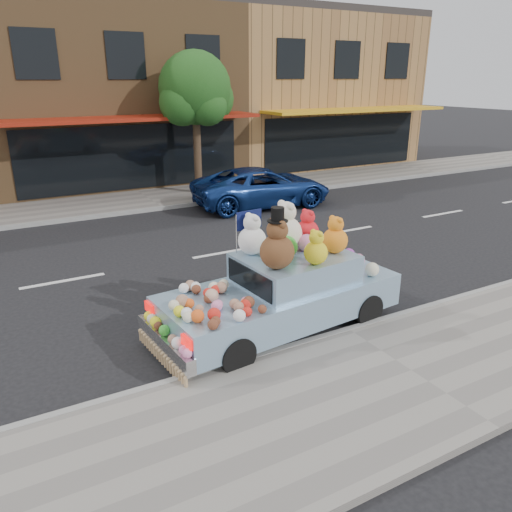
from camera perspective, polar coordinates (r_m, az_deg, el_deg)
ground at (r=12.93m, az=-3.53°, el=0.40°), size 120.00×120.00×0.00m
near_sidewalk at (r=8.09m, az=17.29°, el=-12.70°), size 60.00×3.00×0.12m
far_sidewalk at (r=18.78m, az=-12.19°, el=6.34°), size 60.00×3.00×0.12m
near_kerb at (r=9.02m, az=10.47°, el=-8.48°), size 60.00×0.12×0.13m
far_kerb at (r=17.38m, az=-10.70°, el=5.39°), size 60.00×0.12×0.13m
storefront_mid at (r=23.61m, az=-17.00°, el=17.42°), size 10.00×9.80×7.30m
storefront_right at (r=27.59m, az=4.75°, el=18.39°), size 10.00×9.80×7.30m
street_tree at (r=19.03m, az=-6.94°, el=17.87°), size 3.00×2.70×5.22m
car_blue at (r=17.53m, az=0.71°, el=7.89°), size 5.02×2.63×1.35m
art_car at (r=8.80m, az=2.97°, el=-3.44°), size 4.62×2.13×2.37m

